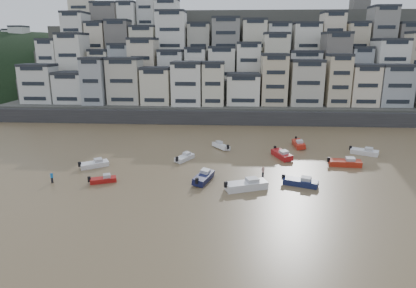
# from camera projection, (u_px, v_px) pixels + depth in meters

# --- Properties ---
(ground) EXTENTS (400.00, 400.00, 0.00)m
(ground) POSITION_uv_depth(u_px,v_px,m) (135.00, 272.00, 33.44)
(ground) COLOR olive
(ground) RESTS_ON ground
(harbor_wall) EXTENTS (140.00, 3.00, 3.50)m
(harbor_wall) POSITION_uv_depth(u_px,v_px,m) (238.00, 118.00, 95.01)
(harbor_wall) COLOR #38383A
(harbor_wall) RESTS_ON ground
(hillside) EXTENTS (141.04, 66.00, 50.00)m
(hillside) POSITION_uv_depth(u_px,v_px,m) (250.00, 65.00, 130.19)
(hillside) COLOR #4C4C47
(hillside) RESTS_ON ground
(headland) EXTENTS (216.00, 135.00, 53.33)m
(headland) POSITION_uv_depth(u_px,v_px,m) (6.00, 89.00, 169.51)
(headland) COLOR black
(headland) RESTS_ON ground
(boat_a) EXTENTS (6.88, 4.35, 1.79)m
(boat_a) POSITION_uv_depth(u_px,v_px,m) (246.00, 184.00, 52.18)
(boat_a) COLOR silver
(boat_a) RESTS_ON ground
(boat_b) EXTENTS (5.66, 3.61, 1.47)m
(boat_b) POSITION_uv_depth(u_px,v_px,m) (301.00, 181.00, 53.66)
(boat_b) COLOR #151E44
(boat_b) RESTS_ON ground
(boat_c) EXTENTS (3.44, 6.24, 1.62)m
(boat_c) POSITION_uv_depth(u_px,v_px,m) (204.00, 176.00, 55.39)
(boat_c) COLOR #14173F
(boat_c) RESTS_ON ground
(boat_d) EXTENTS (5.87, 2.31, 1.57)m
(boat_d) POSITION_uv_depth(u_px,v_px,m) (345.00, 162.00, 62.34)
(boat_d) COLOR #AF2715
(boat_d) RESTS_ON ground
(boat_e) EXTENTS (3.83, 6.35, 1.65)m
(boat_e) POSITION_uv_depth(u_px,v_px,m) (282.00, 153.00, 66.90)
(boat_e) COLOR #A21316
(boat_e) RESTS_ON ground
(boat_f) EXTENTS (3.61, 4.93, 1.30)m
(boat_f) POSITION_uv_depth(u_px,v_px,m) (185.00, 157.00, 65.46)
(boat_f) COLOR white
(boat_f) RESTS_ON ground
(boat_g) EXTENTS (5.48, 4.01, 1.44)m
(boat_g) POSITION_uv_depth(u_px,v_px,m) (364.00, 151.00, 68.83)
(boat_g) COLOR white
(boat_g) RESTS_ON ground
(boat_h) EXTENTS (4.16, 4.86, 1.33)m
(boat_h) POSITION_uv_depth(u_px,v_px,m) (221.00, 145.00, 72.97)
(boat_h) COLOR white
(boat_h) RESTS_ON ground
(boat_i) EXTENTS (2.15, 5.88, 1.58)m
(boat_i) POSITION_uv_depth(u_px,v_px,m) (299.00, 143.00, 74.15)
(boat_i) COLOR #B12315
(boat_i) RESTS_ON ground
(boat_j) EXTENTS (4.36, 2.80, 1.13)m
(boat_j) POSITION_uv_depth(u_px,v_px,m) (103.00, 179.00, 54.97)
(boat_j) COLOR #A21614
(boat_j) RESTS_ON ground
(boat_k) EXTENTS (5.06, 4.18, 1.37)m
(boat_k) POSITION_uv_depth(u_px,v_px,m) (94.00, 163.00, 61.73)
(boat_k) COLOR white
(boat_k) RESTS_ON ground
(person_blue) EXTENTS (0.44, 0.44, 1.74)m
(person_blue) POSITION_uv_depth(u_px,v_px,m) (52.00, 177.00, 54.73)
(person_blue) COLOR blue
(person_blue) RESTS_ON ground
(person_pink) EXTENTS (0.44, 0.44, 1.74)m
(person_pink) POSITION_uv_depth(u_px,v_px,m) (263.00, 172.00, 57.20)
(person_pink) COLOR tan
(person_pink) RESTS_ON ground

